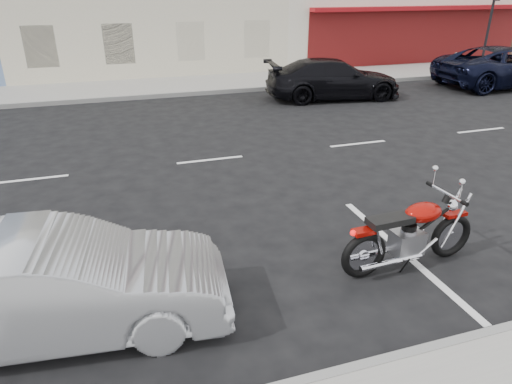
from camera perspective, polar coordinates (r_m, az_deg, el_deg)
ground at (r=11.59m, az=3.97°, el=5.08°), size 120.00×120.00×0.00m
sidewalk_far at (r=19.24m, az=-20.55°, el=11.71°), size 80.00×3.40×0.15m
curb_far at (r=17.58m, az=-20.66°, el=10.61°), size 80.00×0.12×0.16m
traffic_light at (r=25.54m, az=27.44°, el=19.10°), size 0.26×0.30×3.80m
fire_hydrant at (r=24.84m, az=23.67°, el=14.91°), size 0.20×0.20×0.72m
motorcycle at (r=7.53m, az=23.52°, el=-3.96°), size 2.26×0.75×1.13m
sedan_silver at (r=5.89m, az=-23.64°, el=-10.67°), size 4.11×1.81×1.31m
suv_far at (r=21.74m, az=28.70°, el=13.58°), size 5.76×2.71×1.59m
car_far at (r=17.32m, az=9.63°, el=13.77°), size 5.12×2.60×1.42m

